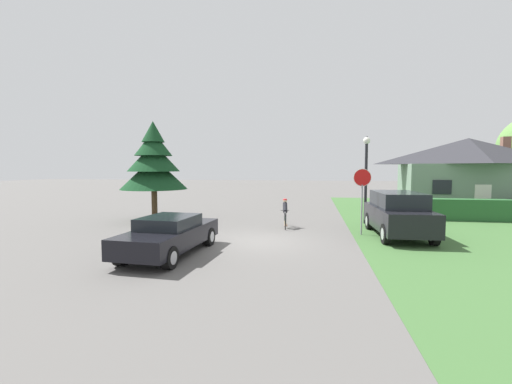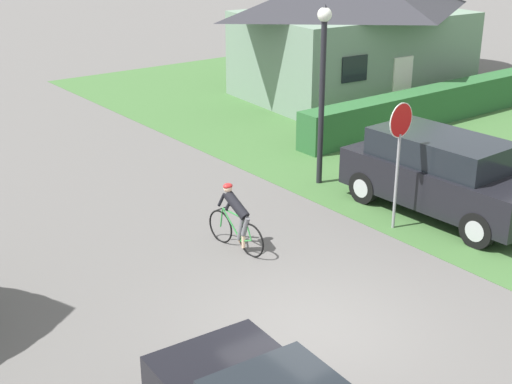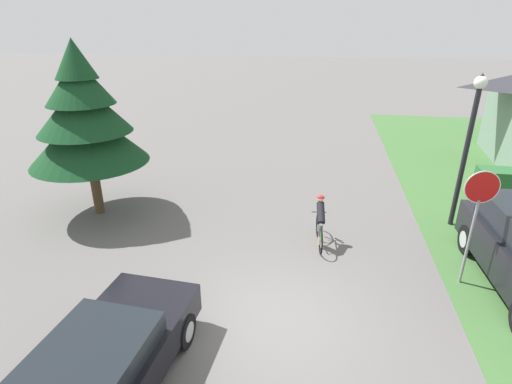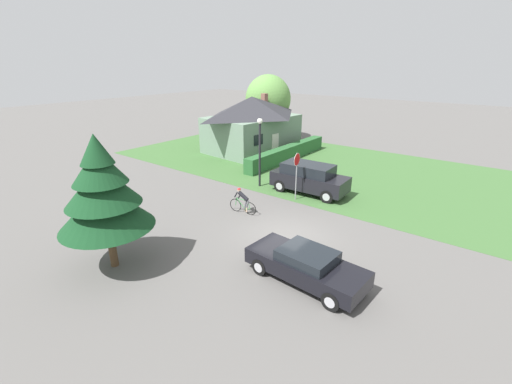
# 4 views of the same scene
# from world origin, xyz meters

# --- Properties ---
(ground_plane) EXTENTS (140.00, 140.00, 0.00)m
(ground_plane) POSITION_xyz_m (0.00, 0.00, 0.00)
(ground_plane) COLOR #5B5956
(grass_verge_right) EXTENTS (16.00, 36.00, 0.01)m
(grass_verge_right) POSITION_xyz_m (12.04, 4.00, 0.01)
(grass_verge_right) COLOR #3D6633
(grass_verge_right) RESTS_ON ground
(cottage_house) EXTENTS (9.35, 6.97, 5.17)m
(cottage_house) POSITION_xyz_m (12.83, 12.23, 2.63)
(cottage_house) COLOR slate
(cottage_house) RESTS_ON ground
(hedge_row) EXTENTS (11.04, 0.90, 1.24)m
(hedge_row) POSITION_xyz_m (11.91, 7.55, 0.62)
(hedge_row) COLOR #285B2D
(hedge_row) RESTS_ON ground
(sedan_left_lane) EXTENTS (2.15, 4.86, 1.35)m
(sedan_left_lane) POSITION_xyz_m (-2.63, -2.56, 0.70)
(sedan_left_lane) COLOR black
(sedan_left_lane) RESTS_ON ground
(cyclist) EXTENTS (0.44, 1.76, 1.48)m
(cyclist) POSITION_xyz_m (0.89, 3.50, 0.70)
(cyclist) COLOR black
(cyclist) RESTS_ON ground
(parked_suv_right) EXTENTS (2.21, 4.98, 1.95)m
(parked_suv_right) POSITION_xyz_m (5.97, 2.13, 1.01)
(parked_suv_right) COLOR black
(parked_suv_right) RESTS_ON ground
(stop_sign) EXTENTS (0.79, 0.09, 2.99)m
(stop_sign) POSITION_xyz_m (4.44, 2.19, 2.15)
(stop_sign) COLOR gray
(stop_sign) RESTS_ON ground
(street_lamp) EXTENTS (0.37, 0.37, 4.74)m
(street_lamp) POSITION_xyz_m (5.07, 5.46, 3.03)
(street_lamp) COLOR black
(street_lamp) RESTS_ON ground
(conifer_tall_near) EXTENTS (3.70, 3.70, 5.63)m
(conifer_tall_near) POSITION_xyz_m (-6.59, 4.37, 3.29)
(conifer_tall_near) COLOR #4C3823
(conifer_tall_near) RESTS_ON ground
(deciduous_tree_right) EXTENTS (4.84, 4.84, 6.87)m
(deciduous_tree_right) POSITION_xyz_m (18.00, 14.05, 4.32)
(deciduous_tree_right) COLOR #4C3823
(deciduous_tree_right) RESTS_ON ground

